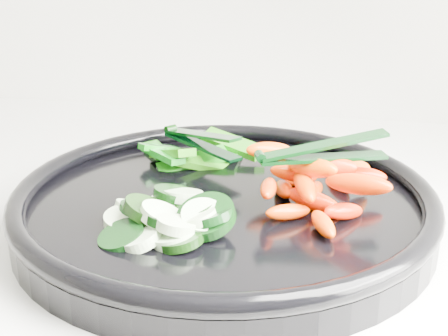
# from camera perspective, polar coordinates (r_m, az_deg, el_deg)

# --- Properties ---
(veggie_tray) EXTENTS (0.38, 0.38, 0.04)m
(veggie_tray) POSITION_cam_1_polar(r_m,az_deg,el_deg) (0.56, -0.00, -3.33)
(veggie_tray) COLOR black
(veggie_tray) RESTS_ON counter
(cucumber_pile) EXTENTS (0.12, 0.12, 0.04)m
(cucumber_pile) POSITION_cam_1_polar(r_m,az_deg,el_deg) (0.51, -5.70, -4.43)
(cucumber_pile) COLOR black
(cucumber_pile) RESTS_ON veggie_tray
(carrot_pile) EXTENTS (0.14, 0.16, 0.05)m
(carrot_pile) POSITION_cam_1_polar(r_m,az_deg,el_deg) (0.55, 8.44, -1.21)
(carrot_pile) COLOR #DC4300
(carrot_pile) RESTS_ON veggie_tray
(pepper_pile) EXTENTS (0.14, 0.09, 0.04)m
(pepper_pile) POSITION_cam_1_polar(r_m,az_deg,el_deg) (0.64, -2.96, 1.24)
(pepper_pile) COLOR #17700A
(pepper_pile) RESTS_ON veggie_tray
(tong_carrot) EXTENTS (0.11, 0.06, 0.02)m
(tong_carrot) POSITION_cam_1_polar(r_m,az_deg,el_deg) (0.53, 8.72, 1.47)
(tong_carrot) COLOR black
(tong_carrot) RESTS_ON carrot_pile
(tong_pepper) EXTENTS (0.10, 0.08, 0.02)m
(tong_pepper) POSITION_cam_1_polar(r_m,az_deg,el_deg) (0.63, -2.29, 2.63)
(tong_pepper) COLOR black
(tong_pepper) RESTS_ON pepper_pile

